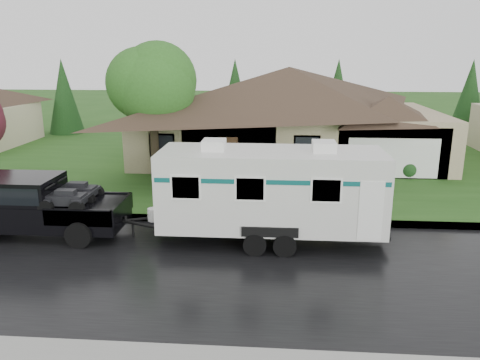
% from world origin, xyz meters
% --- Properties ---
extents(ground, '(140.00, 140.00, 0.00)m').
position_xyz_m(ground, '(0.00, 0.00, 0.00)').
color(ground, '#234E18').
rests_on(ground, ground).
extents(road, '(140.00, 8.00, 0.01)m').
position_xyz_m(road, '(0.00, -2.00, 0.01)').
color(road, black).
rests_on(road, ground).
extents(curb, '(140.00, 0.50, 0.15)m').
position_xyz_m(curb, '(0.00, 2.25, 0.07)').
color(curb, gray).
rests_on(curb, ground).
extents(lawn, '(140.00, 26.00, 0.15)m').
position_xyz_m(lawn, '(0.00, 15.00, 0.07)').
color(lawn, '#234E18').
rests_on(lawn, ground).
extents(house_main, '(19.44, 10.80, 6.90)m').
position_xyz_m(house_main, '(2.29, 13.84, 3.59)').
color(house_main, '#9C8B69').
rests_on(house_main, lawn).
extents(tree_left_green, '(4.17, 4.17, 6.90)m').
position_xyz_m(tree_left_green, '(-5.15, 8.68, 4.94)').
color(tree_left_green, '#382B1E').
rests_on(tree_left_green, lawn).
extents(shrub_row, '(13.60, 1.00, 1.00)m').
position_xyz_m(shrub_row, '(2.00, 9.30, 0.65)').
color(shrub_row, '#143814').
rests_on(shrub_row, lawn).
extents(pickup_truck, '(6.63, 2.52, 2.21)m').
position_xyz_m(pickup_truck, '(-7.70, 0.39, 1.18)').
color(pickup_truck, black).
rests_on(pickup_truck, ground).
extents(travel_trailer, '(8.17, 2.87, 3.67)m').
position_xyz_m(travel_trailer, '(1.12, 0.39, 1.95)').
color(travel_trailer, silver).
rests_on(travel_trailer, ground).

